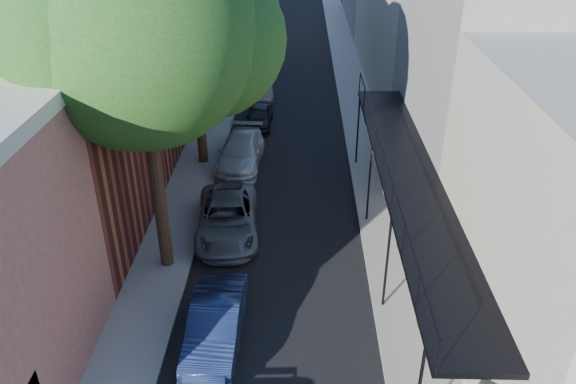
# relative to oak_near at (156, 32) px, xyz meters

# --- Properties ---
(road_surface) EXTENTS (6.00, 64.00, 0.01)m
(road_surface) POSITION_rel_oak_near_xyz_m (3.37, 19.74, -7.87)
(road_surface) COLOR black
(road_surface) RESTS_ON ground
(sidewalk_left) EXTENTS (2.00, 64.00, 0.12)m
(sidewalk_left) POSITION_rel_oak_near_xyz_m (-0.63, 19.74, -7.82)
(sidewalk_left) COLOR gray
(sidewalk_left) RESTS_ON ground
(sidewalk_right) EXTENTS (2.00, 64.00, 0.12)m
(sidewalk_right) POSITION_rel_oak_near_xyz_m (7.37, 19.74, -7.82)
(sidewalk_right) COLOR gray
(sidewalk_right) RESTS_ON ground
(buildings_left) EXTENTS (10.10, 59.10, 12.00)m
(buildings_left) POSITION_rel_oak_near_xyz_m (-5.93, 18.50, -2.94)
(buildings_left) COLOR tan
(buildings_left) RESTS_ON ground
(buildings_right) EXTENTS (9.80, 55.00, 10.00)m
(buildings_right) POSITION_rel_oak_near_xyz_m (12.36, 19.23, -3.45)
(buildings_right) COLOR #B4AD94
(buildings_right) RESTS_ON ground
(oak_near) EXTENTS (7.48, 6.80, 11.42)m
(oak_near) POSITION_rel_oak_near_xyz_m (0.00, 0.00, 0.00)
(oak_near) COLOR #302013
(oak_near) RESTS_ON ground
(oak_mid) EXTENTS (6.60, 6.00, 10.20)m
(oak_mid) POSITION_rel_oak_near_xyz_m (-0.05, 7.97, -0.82)
(oak_mid) COLOR #302013
(oak_mid) RESTS_ON ground
(parked_car_b) EXTENTS (1.48, 4.05, 1.33)m
(parked_car_b) POSITION_rel_oak_near_xyz_m (1.74, -3.87, -7.21)
(parked_car_b) COLOR #162245
(parked_car_b) RESTS_ON ground
(parked_car_c) EXTENTS (2.59, 4.94, 1.33)m
(parked_car_c) POSITION_rel_oak_near_xyz_m (1.41, 1.81, -7.22)
(parked_car_c) COLOR slate
(parked_car_c) RESTS_ON ground
(parked_car_d) EXTENTS (2.08, 4.68, 1.33)m
(parked_car_d) POSITION_rel_oak_near_xyz_m (1.35, 7.56, -7.21)
(parked_car_d) COLOR silver
(parked_car_d) RESTS_ON ground
(parked_car_e) EXTENTS (1.43, 3.35, 1.13)m
(parked_car_e) POSITION_rel_oak_near_xyz_m (1.86, 12.29, -7.32)
(parked_car_e) COLOR black
(parked_car_e) RESTS_ON ground
(parked_car_f) EXTENTS (1.55, 3.50, 1.12)m
(parked_car_f) POSITION_rel_oak_near_xyz_m (1.75, 16.78, -7.32)
(parked_car_f) COLOR #676157
(parked_car_f) RESTS_ON ground
(parked_car_g) EXTENTS (2.37, 4.65, 1.26)m
(parked_car_g) POSITION_rel_oak_near_xyz_m (0.77, 21.04, -7.25)
(parked_car_g) COLOR gray
(parked_car_g) RESTS_ON ground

